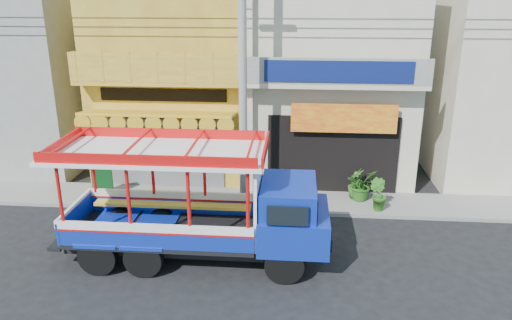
% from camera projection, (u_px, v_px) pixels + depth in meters
% --- Properties ---
extents(ground, '(90.00, 90.00, 0.00)m').
position_uv_depth(ground, '(267.00, 262.00, 13.66)').
color(ground, black).
rests_on(ground, ground).
extents(sidewalk, '(30.00, 2.00, 0.12)m').
position_uv_depth(sidewalk, '(274.00, 201.00, 17.41)').
color(sidewalk, slate).
rests_on(sidewalk, ground).
extents(shophouse_left, '(6.00, 7.50, 8.24)m').
position_uv_depth(shophouse_left, '(181.00, 66.00, 20.13)').
color(shophouse_left, '#AD8126').
rests_on(shophouse_left, ground).
extents(shophouse_right, '(6.00, 6.75, 8.24)m').
position_uv_depth(shophouse_right, '(331.00, 68.00, 19.67)').
color(shophouse_right, beige).
rests_on(shophouse_right, ground).
extents(party_pilaster, '(0.35, 0.30, 8.00)m').
position_uv_depth(party_pilaster, '(248.00, 84.00, 17.00)').
color(party_pilaster, beige).
rests_on(party_pilaster, ground).
extents(filler_building_left, '(6.00, 6.00, 7.60)m').
position_uv_depth(filler_building_left, '(17.00, 72.00, 20.82)').
color(filler_building_left, gray).
rests_on(filler_building_left, ground).
extents(utility_pole, '(28.00, 0.26, 9.00)m').
position_uv_depth(utility_pole, '(247.00, 60.00, 15.19)').
color(utility_pole, gray).
rests_on(utility_pole, ground).
extents(songthaew_truck, '(7.26, 2.48, 3.39)m').
position_uv_depth(songthaew_truck, '(214.00, 205.00, 13.23)').
color(songthaew_truck, black).
rests_on(songthaew_truck, ground).
extents(green_sign, '(0.72, 0.42, 1.10)m').
position_uv_depth(green_sign, '(103.00, 183.00, 17.60)').
color(green_sign, black).
rests_on(green_sign, sidewalk).
extents(potted_plant_a, '(1.31, 1.30, 1.10)m').
position_uv_depth(potted_plant_a, '(361.00, 185.00, 17.22)').
color(potted_plant_a, '#2A611B').
rests_on(potted_plant_a, sidewalk).
extents(potted_plant_b, '(0.75, 0.75, 1.06)m').
position_uv_depth(potted_plant_b, '(378.00, 195.00, 16.44)').
color(potted_plant_b, '#2A611B').
rests_on(potted_plant_b, sidewalk).
extents(potted_plant_c, '(0.66, 0.66, 1.07)m').
position_uv_depth(potted_plant_c, '(357.00, 184.00, 17.35)').
color(potted_plant_c, '#2A611B').
rests_on(potted_plant_c, sidewalk).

